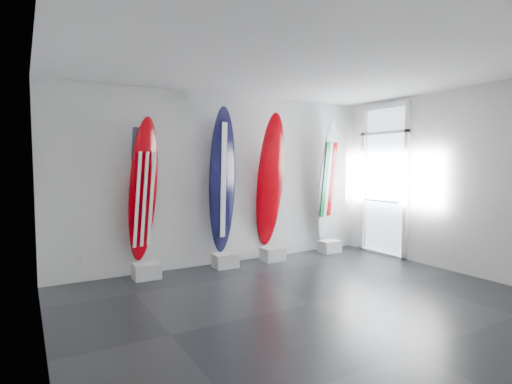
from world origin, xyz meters
TOP-DOWN VIEW (x-y plane):
  - floor at (0.00, 0.00)m, footprint 6.00×6.00m
  - ceiling at (0.00, 0.00)m, footprint 6.00×6.00m
  - wall_back at (0.00, 2.50)m, footprint 6.00×0.00m
  - wall_left at (-3.00, 0.00)m, footprint 0.00×5.00m
  - wall_right at (3.00, 0.00)m, footprint 0.00×5.00m
  - display_block_usa at (-1.52, 2.18)m, footprint 0.40×0.30m
  - surfboard_usa at (-1.52, 2.28)m, footprint 0.62×0.55m
  - display_block_navy at (-0.16, 2.18)m, footprint 0.40×0.30m
  - surfboard_navy at (-0.16, 2.28)m, footprint 0.60×0.32m
  - display_block_swiss at (0.81, 2.18)m, footprint 0.40×0.30m
  - surfboard_swiss at (0.81, 2.28)m, footprint 0.57×0.46m
  - display_block_italy at (2.16, 2.18)m, footprint 0.40×0.30m
  - surfboard_italy at (2.16, 2.28)m, footprint 0.63×0.48m
  - wall_outlet at (-2.45, 2.48)m, footprint 0.09×0.02m
  - glass_door at (2.97, 1.55)m, footprint 0.12×1.16m
  - balcony at (4.30, 1.55)m, footprint 2.80×2.20m

SIDE VIEW (x-z plane):
  - floor at x=0.00m, z-range 0.00..0.00m
  - display_block_usa at x=-1.52m, z-range 0.00..0.24m
  - display_block_navy at x=-0.16m, z-range 0.00..0.24m
  - display_block_swiss at x=0.81m, z-range 0.00..0.24m
  - display_block_italy at x=2.16m, z-range 0.00..0.24m
  - wall_outlet at x=-2.45m, z-range 0.28..0.41m
  - balcony at x=4.30m, z-range -0.10..1.10m
  - surfboard_usa at x=-1.52m, z-range 0.23..2.51m
  - glass_door at x=2.97m, z-range 0.00..2.85m
  - surfboard_italy at x=2.16m, z-range 0.24..2.68m
  - surfboard_swiss at x=0.81m, z-range 0.23..2.70m
  - surfboard_navy at x=-0.16m, z-range 0.24..2.75m
  - wall_back at x=0.00m, z-range -1.50..4.50m
  - wall_left at x=-3.00m, z-range -1.00..4.00m
  - wall_right at x=3.00m, z-range -1.00..4.00m
  - ceiling at x=0.00m, z-range 3.00..3.00m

